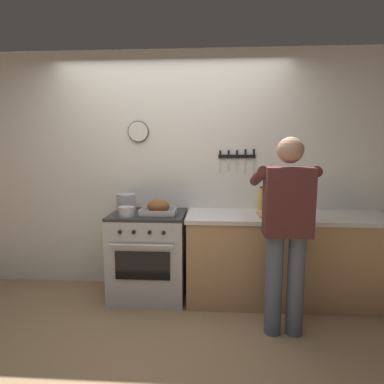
{
  "coord_description": "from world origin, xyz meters",
  "views": [
    {
      "loc": [
        0.44,
        -2.27,
        1.59
      ],
      "look_at": [
        0.24,
        0.85,
        1.14
      ],
      "focal_mm": 30.5,
      "sensor_mm": 36.0,
      "label": 1
    }
  ],
  "objects_px": {
    "stove": "(149,255)",
    "roasting_pan": "(158,208)",
    "stock_pot": "(126,202)",
    "bottle_cooking_oil": "(261,200)",
    "person_cook": "(287,224)",
    "bottle_soy_sauce": "(272,205)",
    "saucepan": "(126,212)",
    "cutting_board": "(276,215)",
    "bottle_wine_red": "(272,199)"
  },
  "relations": [
    {
      "from": "roasting_pan",
      "to": "bottle_cooking_oil",
      "type": "relative_size",
      "value": 1.38
    },
    {
      "from": "person_cook",
      "to": "saucepan",
      "type": "bearing_deg",
      "value": 71.11
    },
    {
      "from": "roasting_pan",
      "to": "bottle_wine_red",
      "type": "bearing_deg",
      "value": 12.64
    },
    {
      "from": "stove",
      "to": "saucepan",
      "type": "xyz_separation_m",
      "value": [
        -0.18,
        -0.19,
        0.5
      ]
    },
    {
      "from": "stock_pot",
      "to": "roasting_pan",
      "type": "bearing_deg",
      "value": -30.33
    },
    {
      "from": "bottle_cooking_oil",
      "to": "bottle_soy_sauce",
      "type": "bearing_deg",
      "value": -63.47
    },
    {
      "from": "cutting_board",
      "to": "person_cook",
      "type": "bearing_deg",
      "value": -92.21
    },
    {
      "from": "stock_pot",
      "to": "bottle_soy_sauce",
      "type": "xyz_separation_m",
      "value": [
        1.53,
        -0.06,
        -0.0
      ]
    },
    {
      "from": "stove",
      "to": "bottle_soy_sauce",
      "type": "relative_size",
      "value": 4.44
    },
    {
      "from": "roasting_pan",
      "to": "bottle_wine_red",
      "type": "relative_size",
      "value": 1.07
    },
    {
      "from": "bottle_soy_sauce",
      "to": "bottle_cooking_oil",
      "type": "height_order",
      "value": "bottle_cooking_oil"
    },
    {
      "from": "cutting_board",
      "to": "bottle_wine_red",
      "type": "xyz_separation_m",
      "value": [
        -0.0,
        0.22,
        0.13
      ]
    },
    {
      "from": "roasting_pan",
      "to": "bottle_wine_red",
      "type": "height_order",
      "value": "bottle_wine_red"
    },
    {
      "from": "cutting_board",
      "to": "bottle_soy_sauce",
      "type": "height_order",
      "value": "bottle_soy_sauce"
    },
    {
      "from": "person_cook",
      "to": "bottle_wine_red",
      "type": "bearing_deg",
      "value": -4.18
    },
    {
      "from": "stock_pot",
      "to": "bottle_soy_sauce",
      "type": "relative_size",
      "value": 1.02
    },
    {
      "from": "cutting_board",
      "to": "stove",
      "type": "bearing_deg",
      "value": 177.42
    },
    {
      "from": "person_cook",
      "to": "bottle_wine_red",
      "type": "xyz_separation_m",
      "value": [
        0.02,
        0.77,
        0.09
      ]
    },
    {
      "from": "saucepan",
      "to": "bottle_wine_red",
      "type": "xyz_separation_m",
      "value": [
        1.47,
        0.35,
        0.09
      ]
    },
    {
      "from": "roasting_pan",
      "to": "bottle_soy_sauce",
      "type": "xyz_separation_m",
      "value": [
        1.14,
        0.16,
        0.01
      ]
    },
    {
      "from": "stock_pot",
      "to": "cutting_board",
      "type": "bearing_deg",
      "value": -6.92
    },
    {
      "from": "stove",
      "to": "roasting_pan",
      "type": "height_order",
      "value": "roasting_pan"
    },
    {
      "from": "person_cook",
      "to": "roasting_pan",
      "type": "height_order",
      "value": "person_cook"
    },
    {
      "from": "stove",
      "to": "roasting_pan",
      "type": "relative_size",
      "value": 2.56
    },
    {
      "from": "stove",
      "to": "bottle_soy_sauce",
      "type": "height_order",
      "value": "bottle_soy_sauce"
    },
    {
      "from": "stock_pot",
      "to": "saucepan",
      "type": "bearing_deg",
      "value": -74.58
    },
    {
      "from": "stove",
      "to": "saucepan",
      "type": "height_order",
      "value": "saucepan"
    },
    {
      "from": "roasting_pan",
      "to": "saucepan",
      "type": "relative_size",
      "value": 2.26
    },
    {
      "from": "roasting_pan",
      "to": "bottle_wine_red",
      "type": "xyz_separation_m",
      "value": [
        1.17,
        0.26,
        0.07
      ]
    },
    {
      "from": "roasting_pan",
      "to": "saucepan",
      "type": "bearing_deg",
      "value": -163.04
    },
    {
      "from": "roasting_pan",
      "to": "stove",
      "type": "bearing_deg",
      "value": 142.44
    },
    {
      "from": "roasting_pan",
      "to": "stock_pot",
      "type": "height_order",
      "value": "stock_pot"
    },
    {
      "from": "bottle_soy_sauce",
      "to": "bottle_cooking_oil",
      "type": "bearing_deg",
      "value": 116.53
    },
    {
      "from": "cutting_board",
      "to": "bottle_wine_red",
      "type": "relative_size",
      "value": 1.09
    },
    {
      "from": "stock_pot",
      "to": "bottle_soy_sauce",
      "type": "distance_m",
      "value": 1.53
    },
    {
      "from": "person_cook",
      "to": "cutting_board",
      "type": "bearing_deg",
      "value": -5.13
    },
    {
      "from": "stock_pot",
      "to": "bottle_cooking_oil",
      "type": "relative_size",
      "value": 0.81
    },
    {
      "from": "stock_pot",
      "to": "saucepan",
      "type": "height_order",
      "value": "stock_pot"
    },
    {
      "from": "stock_pot",
      "to": "bottle_cooking_oil",
      "type": "bearing_deg",
      "value": 4.04
    },
    {
      "from": "saucepan",
      "to": "bottle_soy_sauce",
      "type": "xyz_separation_m",
      "value": [
        1.44,
        0.26,
        0.03
      ]
    },
    {
      "from": "stove",
      "to": "saucepan",
      "type": "bearing_deg",
      "value": -132.96
    },
    {
      "from": "person_cook",
      "to": "bottle_soy_sauce",
      "type": "height_order",
      "value": "person_cook"
    },
    {
      "from": "person_cook",
      "to": "cutting_board",
      "type": "distance_m",
      "value": 0.55
    },
    {
      "from": "stock_pot",
      "to": "bottle_cooking_oil",
      "type": "height_order",
      "value": "bottle_cooking_oil"
    },
    {
      "from": "person_cook",
      "to": "bottle_cooking_oil",
      "type": "bearing_deg",
      "value": 3.2
    },
    {
      "from": "roasting_pan",
      "to": "stock_pot",
      "type": "bearing_deg",
      "value": 149.67
    },
    {
      "from": "stock_pot",
      "to": "bottle_soy_sauce",
      "type": "height_order",
      "value": "bottle_soy_sauce"
    },
    {
      "from": "bottle_soy_sauce",
      "to": "stove",
      "type": "bearing_deg",
      "value": -176.97
    },
    {
      "from": "saucepan",
      "to": "bottle_soy_sauce",
      "type": "bearing_deg",
      "value": 10.03
    },
    {
      "from": "roasting_pan",
      "to": "bottle_soy_sauce",
      "type": "height_order",
      "value": "bottle_soy_sauce"
    }
  ]
}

